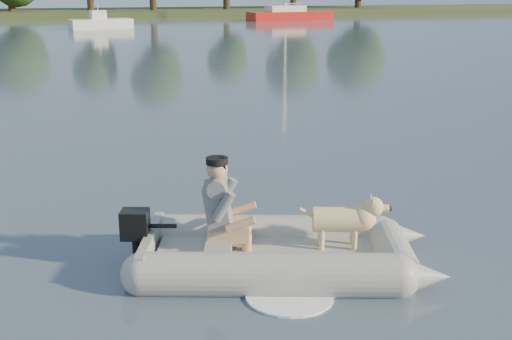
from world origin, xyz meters
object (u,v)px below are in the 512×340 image
object	(u,v)px
dog	(338,224)
dinghy	(281,219)
man	(219,202)
sailboat	(289,15)
motorboat	(100,16)

from	to	relation	value
dog	dinghy	bearing A→B (deg)	-175.43
man	sailboat	size ratio (longest dim) A/B	0.11
dinghy	motorboat	xyz separation A→B (m)	(-1.63, 43.04, 0.26)
dinghy	sailboat	xyz separation A→B (m)	(15.11, 50.19, -0.17)
dinghy	dog	size ratio (longest dim) A/B	5.08
dog	man	bearing A→B (deg)	-180.00
sailboat	motorboat	bearing A→B (deg)	-166.17
dog	motorboat	world-z (taller)	motorboat
man	dog	world-z (taller)	man
sailboat	dinghy	bearing A→B (deg)	-116.05
dinghy	man	distance (m)	0.78
dinghy	motorboat	world-z (taller)	motorboat
dinghy	motorboat	size ratio (longest dim) A/B	1.09
dinghy	sailboat	world-z (taller)	sailboat
dog	motorboat	size ratio (longest dim) A/B	0.21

